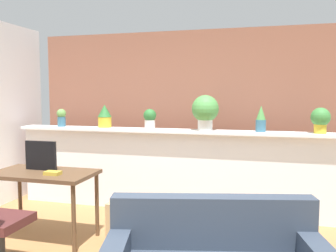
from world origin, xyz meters
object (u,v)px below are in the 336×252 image
at_px(potted_plant_3, 205,110).
at_px(side_cube_shelf, 131,224).
at_px(potted_plant_0, 61,117).
at_px(potted_plant_1, 105,116).
at_px(book_on_desk, 53,173).
at_px(potted_plant_2, 150,118).
at_px(potted_plant_5, 320,119).
at_px(desk, 43,180).
at_px(tv_monitor, 41,156).
at_px(potted_plant_4, 261,119).

xyz_separation_m(potted_plant_3, side_cube_shelf, (-0.57, -1.18, -1.12)).
distance_m(potted_plant_0, side_cube_shelf, 2.16).
xyz_separation_m(potted_plant_1, book_on_desk, (0.05, -1.37, -0.51)).
bearing_deg(potted_plant_1, potted_plant_2, -3.19).
distance_m(potted_plant_5, desk, 3.23).
bearing_deg(side_cube_shelf, potted_plant_1, 124.95).
distance_m(desk, book_on_desk, 0.23).
bearing_deg(potted_plant_0, potted_plant_1, 3.92).
relative_size(potted_plant_3, side_cube_shelf, 0.91).
xyz_separation_m(potted_plant_3, book_on_desk, (-1.37, -1.32, -0.60)).
xyz_separation_m(potted_plant_0, potted_plant_2, (1.33, 0.01, 0.01)).
bearing_deg(tv_monitor, side_cube_shelf, -1.49).
bearing_deg(book_on_desk, potted_plant_3, 43.90).
distance_m(potted_plant_5, tv_monitor, 3.24).
relative_size(potted_plant_0, potted_plant_2, 0.95).
xyz_separation_m(potted_plant_5, book_on_desk, (-2.74, -1.33, -0.52)).
bearing_deg(potted_plant_2, potted_plant_4, 0.15).
height_order(potted_plant_0, book_on_desk, potted_plant_0).
distance_m(potted_plant_0, desk, 1.46).
height_order(desk, book_on_desk, book_on_desk).
height_order(potted_plant_0, potted_plant_1, potted_plant_1).
bearing_deg(potted_plant_3, potted_plant_2, 179.08).
height_order(potted_plant_3, side_cube_shelf, potted_plant_3).
height_order(potted_plant_2, potted_plant_5, potted_plant_5).
bearing_deg(potted_plant_2, side_cube_shelf, -81.36).
xyz_separation_m(desk, tv_monitor, (-0.08, 0.08, 0.24)).
xyz_separation_m(potted_plant_3, tv_monitor, (-1.63, -1.15, -0.46)).
relative_size(potted_plant_0, potted_plant_1, 0.79).
distance_m(potted_plant_3, desk, 2.10).
xyz_separation_m(potted_plant_0, potted_plant_3, (2.08, -0.00, 0.12)).
distance_m(potted_plant_2, potted_plant_3, 0.76).
height_order(potted_plant_5, desk, potted_plant_5).
bearing_deg(tv_monitor, book_on_desk, -34.16).
xyz_separation_m(potted_plant_1, potted_plant_4, (2.11, -0.03, -0.01)).
bearing_deg(potted_plant_0, potted_plant_5, 0.07).
relative_size(potted_plant_4, potted_plant_5, 1.06).
height_order(potted_plant_0, potted_plant_4, potted_plant_4).
distance_m(potted_plant_1, side_cube_shelf, 1.81).
xyz_separation_m(potted_plant_4, tv_monitor, (-2.32, -1.16, -0.36)).
distance_m(potted_plant_2, desk, 1.59).
height_order(potted_plant_2, book_on_desk, potted_plant_2).
bearing_deg(side_cube_shelf, book_on_desk, -169.72).
distance_m(potted_plant_2, potted_plant_4, 1.44).
distance_m(potted_plant_4, potted_plant_5, 0.68).
xyz_separation_m(tv_monitor, book_on_desk, (0.26, -0.17, -0.14)).
bearing_deg(potted_plant_4, potted_plant_5, -0.58).
height_order(potted_plant_3, desk, potted_plant_3).
bearing_deg(potted_plant_3, side_cube_shelf, -115.80).
bearing_deg(potted_plant_4, tv_monitor, -153.36).
distance_m(potted_plant_0, potted_plant_5, 3.45).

